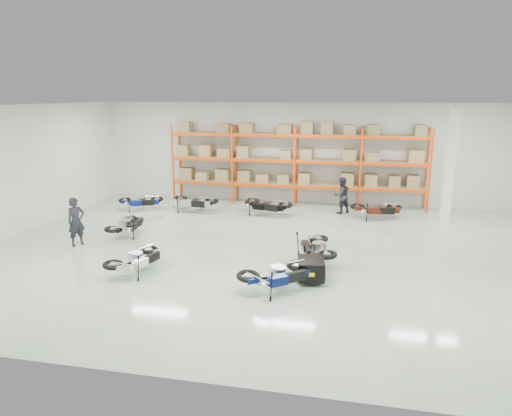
% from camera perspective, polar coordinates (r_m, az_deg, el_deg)
% --- Properties ---
extents(room, '(18.00, 18.00, 18.00)m').
position_cam_1_polar(room, '(14.00, 1.93, 3.38)').
color(room, '#ADC0B0').
rests_on(room, ground).
extents(pallet_rack, '(11.28, 0.98, 3.62)m').
position_cam_1_polar(pallet_rack, '(20.32, 5.01, 6.67)').
color(pallet_rack, '#E4440C').
rests_on(pallet_rack, ground).
extents(structural_column, '(0.25, 0.25, 4.50)m').
position_cam_1_polar(structural_column, '(14.60, 22.86, 2.72)').
color(structural_column, white).
rests_on(structural_column, ground).
extents(moto_blue_centre, '(1.93, 1.82, 1.15)m').
position_cam_1_polar(moto_blue_centre, '(11.57, 2.80, -7.76)').
color(moto_blue_centre, '#071247').
rests_on(moto_blue_centre, ground).
extents(moto_silver_left, '(1.28, 1.83, 1.08)m').
position_cam_1_polar(moto_silver_left, '(13.11, -14.65, -5.73)').
color(moto_silver_left, silver).
rests_on(moto_silver_left, ground).
extents(moto_black_far_left, '(0.81, 1.63, 1.05)m').
position_cam_1_polar(moto_black_far_left, '(16.59, -15.81, -1.68)').
color(moto_black_far_left, black).
rests_on(moto_black_far_left, ground).
extents(moto_touring_right, '(1.22, 1.88, 1.12)m').
position_cam_1_polar(moto_touring_right, '(13.68, 7.48, -4.44)').
color(moto_touring_right, black).
rests_on(moto_touring_right, ground).
extents(trailer, '(0.78, 1.47, 0.60)m').
position_cam_1_polar(trailer, '(12.24, 6.89, -7.56)').
color(trailer, black).
rests_on(trailer, ground).
extents(moto_back_a, '(1.80, 1.34, 1.05)m').
position_cam_1_polar(moto_back_a, '(20.12, -14.23, 1.12)').
color(moto_back_a, navy).
rests_on(moto_back_a, ground).
extents(moto_back_b, '(1.88, 1.11, 1.15)m').
position_cam_1_polar(moto_back_b, '(19.45, -7.84, 1.13)').
color(moto_back_b, '#A4A9AE').
rests_on(moto_back_b, ground).
extents(moto_back_c, '(2.00, 1.39, 1.18)m').
position_cam_1_polar(moto_back_c, '(18.66, 1.26, 0.76)').
color(moto_back_c, black).
rests_on(moto_back_c, ground).
extents(moto_back_d, '(1.86, 1.13, 1.13)m').
position_cam_1_polar(moto_back_d, '(18.72, 14.91, 0.26)').
color(moto_back_d, '#45150D').
rests_on(moto_back_d, ground).
extents(person_left, '(0.63, 0.70, 1.60)m').
position_cam_1_polar(person_left, '(16.00, -21.56, -1.59)').
color(person_left, black).
rests_on(person_left, ground).
extents(person_back, '(0.94, 0.90, 1.53)m').
position_cam_1_polar(person_back, '(19.26, 10.62, 1.57)').
color(person_back, '#23212A').
rests_on(person_back, ground).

